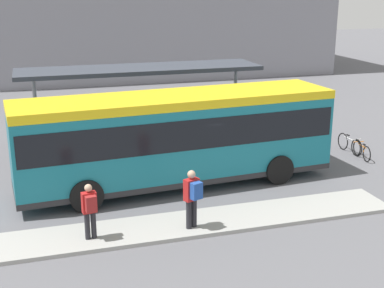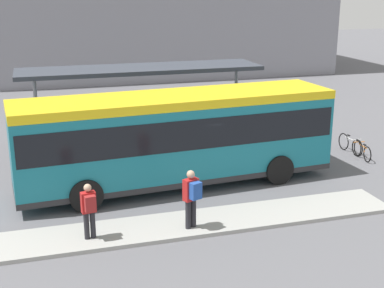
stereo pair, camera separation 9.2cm
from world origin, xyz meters
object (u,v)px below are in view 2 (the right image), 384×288
(pedestrian_waiting, at_px, (192,196))
(potted_planter_near_shelter, at_px, (223,140))
(pedestrian_companion, at_px, (89,208))
(bicycle_orange, at_px, (362,151))
(bicycle_white, at_px, (350,144))
(city_bus, at_px, (177,133))

(pedestrian_waiting, distance_m, potted_planter_near_shelter, 7.57)
(pedestrian_companion, relative_size, bicycle_orange, 1.05)
(pedestrian_waiting, height_order, pedestrian_companion, pedestrian_waiting)
(pedestrian_waiting, bearing_deg, bicycle_white, -80.15)
(bicycle_orange, bearing_deg, city_bus, 102.95)
(pedestrian_companion, bearing_deg, bicycle_orange, -78.06)
(pedestrian_waiting, distance_m, bicycle_white, 10.33)
(pedestrian_companion, xyz_separation_m, bicycle_orange, (11.73, 4.43, -0.72))
(city_bus, relative_size, bicycle_orange, 7.41)
(potted_planter_near_shelter, bearing_deg, pedestrian_companion, -133.93)
(bicycle_orange, distance_m, bicycle_white, 0.84)
(city_bus, bearing_deg, pedestrian_waiting, -103.03)
(pedestrian_waiting, relative_size, bicycle_white, 1.00)
(city_bus, height_order, potted_planter_near_shelter, city_bus)
(pedestrian_companion, distance_m, bicycle_orange, 12.56)
(potted_planter_near_shelter, bearing_deg, pedestrian_waiting, -116.90)
(city_bus, height_order, bicycle_orange, city_bus)
(city_bus, distance_m, bicycle_white, 8.45)
(pedestrian_waiting, relative_size, bicycle_orange, 1.15)
(bicycle_orange, height_order, potted_planter_near_shelter, potted_planter_near_shelter)
(bicycle_white, distance_m, potted_planter_near_shelter, 5.51)
(bicycle_orange, bearing_deg, potted_planter_near_shelter, 76.05)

